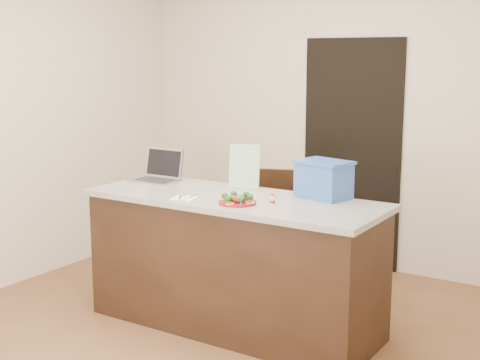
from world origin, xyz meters
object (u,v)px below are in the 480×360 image
Objects in this scene: napkin at (184,198)px; blue_box at (324,179)px; plate at (237,202)px; laptop at (159,172)px; island at (234,262)px; yogurt_bottle at (272,201)px; chair at (265,225)px.

blue_box is (0.77, 0.51, 0.12)m from napkin.
plate is 0.72× the size of laptop.
yogurt_bottle reaches higher than island.
napkin is (-0.25, -0.22, 0.46)m from island.
plate is at bearing -21.17° from laptop.
laptop reaches higher than chair.
laptop reaches higher than island.
plate is 1.67× the size of napkin.
napkin is at bearing -132.18° from blue_box.
plate is 0.96m from chair.
plate is 0.61× the size of blue_box.
chair is at bearing 108.85° from plate.
island is at bearing 42.26° from napkin.
napkin is 0.15× the size of chair.
blue_box is at bearing 29.01° from island.
island is 0.52m from plate.
laptop is 0.35× the size of chair.
yogurt_bottle is 0.08× the size of chair.
island is at bearing -13.39° from laptop.
island is 0.61m from yogurt_bottle.
laptop is at bearing 143.61° from napkin.
yogurt_bottle is at bearing -100.07° from blue_box.
napkin is 0.68m from laptop.
plate is at bearing -160.37° from yogurt_bottle.
napkin is 0.93m from blue_box.
island is 0.69m from chair.
chair reaches higher than island.
blue_box is (0.39, 0.46, 0.12)m from plate.
island is 0.57m from napkin.
island is 14.01× the size of napkin.
blue_box is at bearing 4.16° from laptop.
laptop is 0.86× the size of blue_box.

